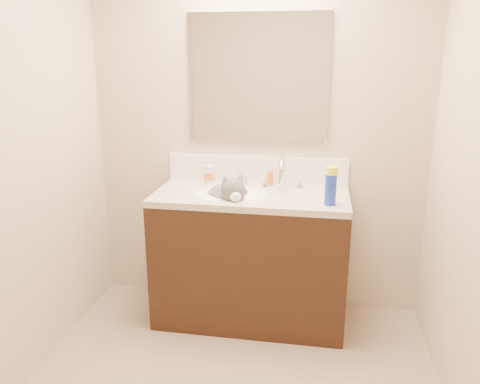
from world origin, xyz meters
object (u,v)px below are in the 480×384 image
at_px(basin, 231,205).
at_px(faucet, 282,176).
at_px(vanity_cabinet, 250,260).
at_px(spray_can, 330,189).
at_px(amber_bottle, 270,178).
at_px(cat, 230,198).
at_px(pill_bottle, 209,174).
at_px(silver_jar, 243,180).

distance_m(basin, faucet, 0.38).
bearing_deg(basin, vanity_cabinet, 14.04).
height_order(vanity_cabinet, spray_can, spray_can).
bearing_deg(amber_bottle, faucet, -40.31).
xyz_separation_m(cat, spray_can, (0.61, -0.12, 0.12)).
height_order(pill_bottle, silver_jar, pill_bottle).
relative_size(basin, faucet, 1.61).
bearing_deg(amber_bottle, spray_can, -43.15).
distance_m(silver_jar, amber_bottle, 0.18).
xyz_separation_m(basin, pill_bottle, (-0.19, 0.23, 0.13)).
bearing_deg(vanity_cabinet, faucet, 37.29).
distance_m(vanity_cabinet, pill_bottle, 0.63).
bearing_deg(basin, cat, 159.90).
bearing_deg(amber_bottle, cat, -134.17).
xyz_separation_m(faucet, cat, (-0.31, -0.16, -0.12)).
relative_size(silver_jar, amber_bottle, 0.59).
height_order(cat, silver_jar, cat).
height_order(cat, pill_bottle, cat).
height_order(amber_bottle, spray_can, spray_can).
xyz_separation_m(vanity_cabinet, pill_bottle, (-0.31, 0.20, 0.51)).
relative_size(vanity_cabinet, amber_bottle, 13.03).
relative_size(basin, silver_jar, 8.32).
distance_m(vanity_cabinet, amber_bottle, 0.55).
relative_size(vanity_cabinet, basin, 2.67).
relative_size(cat, pill_bottle, 3.67).
bearing_deg(faucet, amber_bottle, 139.69).
xyz_separation_m(faucet, silver_jar, (-0.26, 0.08, -0.06)).
relative_size(faucet, cat, 0.65).
relative_size(faucet, amber_bottle, 3.04).
xyz_separation_m(vanity_cabinet, amber_bottle, (0.10, 0.21, 0.50)).
bearing_deg(pill_bottle, cat, -51.18).
xyz_separation_m(silver_jar, spray_can, (0.56, -0.37, 0.06)).
bearing_deg(faucet, cat, -152.19).
bearing_deg(silver_jar, faucet, -17.34).
height_order(silver_jar, amber_bottle, amber_bottle).
distance_m(silver_jar, spray_can, 0.67).
height_order(vanity_cabinet, silver_jar, silver_jar).
bearing_deg(spray_can, basin, 168.67).
bearing_deg(spray_can, vanity_cabinet, 162.60).
xyz_separation_m(basin, amber_bottle, (0.22, 0.24, 0.12)).
bearing_deg(cat, basin, -42.83).
bearing_deg(cat, vanity_cabinet, -11.25).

